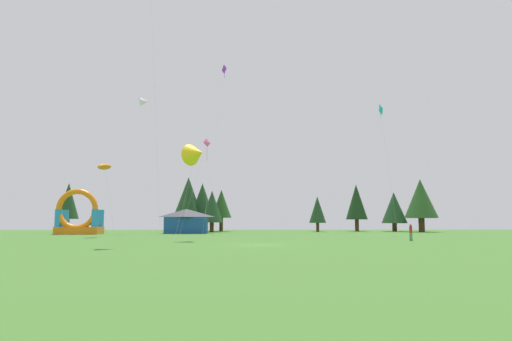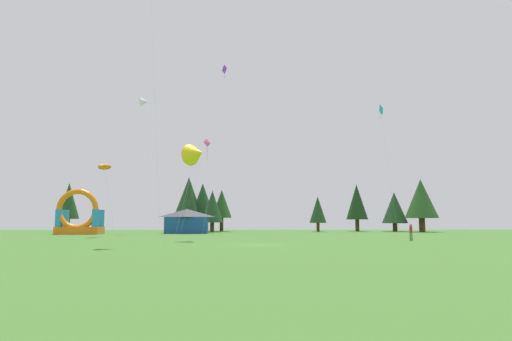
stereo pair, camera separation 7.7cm
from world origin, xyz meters
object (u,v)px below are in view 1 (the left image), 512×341
Objects in this scene: kite_orange_parafoil at (104,167)px; kite_white_delta at (144,102)px; inflatable_orange_dome at (78,219)px; person_left_edge at (411,231)px; kite_pink_diamond at (207,144)px; festival_tent at (186,221)px; kite_yellow_delta at (196,154)px; kite_purple_diamond at (225,71)px; kite_cyan_diamond at (380,111)px.

kite_white_delta is (1.79, 13.42, 12.09)m from kite_orange_parafoil.
kite_orange_parafoil is at bearing -57.49° from inflatable_orange_dome.
person_left_edge is at bearing -37.11° from kite_white_delta.
kite_pink_diamond reaches higher than inflatable_orange_dome.
festival_tent is (15.67, 3.35, -0.36)m from inflatable_orange_dome.
kite_yellow_delta is 30.80m from kite_purple_diamond.
kite_orange_parafoil is (-12.74, -3.48, -3.61)m from kite_pink_diamond.
kite_orange_parafoil reaches higher than inflatable_orange_dome.
festival_tent is at bearing -16.06° from person_left_edge.
kite_cyan_diamond is 1.82× the size of kite_yellow_delta.
inflatable_orange_dome is (-44.39, 4.77, -15.56)m from kite_cyan_diamond.
kite_white_delta is at bearing -175.50° from kite_purple_diamond.
person_left_edge is (22.10, -0.71, -8.00)m from kite_yellow_delta.
festival_tent is at bearing 5.89° from kite_white_delta.
kite_pink_diamond is at bearing -69.66° from festival_tent.
kite_pink_diamond is at bearing -42.25° from kite_white_delta.
person_left_edge is (22.11, -15.07, -11.45)m from kite_pink_diamond.
kite_cyan_diamond reaches higher than festival_tent.
person_left_edge is at bearing -44.64° from festival_tent.
kite_yellow_delta is at bearing -80.99° from festival_tent.
festival_tent is (-3.95, 10.67, -10.54)m from kite_pink_diamond.
kite_cyan_diamond is 24.51m from person_left_edge.
person_left_edge is 47.38m from inflatable_orange_dome.
festival_tent is (-5.85, -0.29, -24.52)m from kite_purple_diamond.
inflatable_orange_dome is (-6.88, 10.80, -6.57)m from kite_orange_parafoil.
kite_purple_diamond is 16.10× the size of person_left_edge.
person_left_edge is at bearing -52.16° from kite_purple_diamond.
kite_yellow_delta reaches higher than person_left_edge.
kite_purple_diamond reaches higher than inflatable_orange_dome.
kite_orange_parafoil is 0.43× the size of kite_white_delta.
kite_cyan_diamond is 36.61m from kite_white_delta.
kite_orange_parafoil is at bearing 139.52° from kite_yellow_delta.
person_left_edge is at bearing -28.21° from inflatable_orange_dome.
inflatable_orange_dome is (-19.62, 7.32, -10.18)m from kite_pink_diamond.
kite_orange_parafoil is 18.04m from festival_tent.
kite_yellow_delta is 26.32m from festival_tent.
kite_purple_diamond is at bearing 9.60° from inflatable_orange_dome.
kite_purple_diamond is (14.63, 14.43, 17.59)m from kite_orange_parafoil.
inflatable_orange_dome is 16.02m from festival_tent.
kite_cyan_diamond is 25.48m from kite_pink_diamond.
kite_pink_diamond reaches higher than person_left_edge.
inflatable_orange_dome is (-21.51, -3.64, -24.15)m from kite_purple_diamond.
kite_purple_diamond reaches higher than kite_pink_diamond.
kite_purple_diamond reaches higher than person_left_edge.
kite_cyan_diamond is 25.85m from kite_purple_diamond.
kite_white_delta reaches higher than festival_tent.
kite_cyan_diamond is 1.42× the size of kite_pink_diamond.
kite_white_delta is 46.00m from person_left_edge.
kite_yellow_delta is 1.58× the size of festival_tent.
inflatable_orange_dome is at bearing 122.51° from kite_orange_parafoil.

